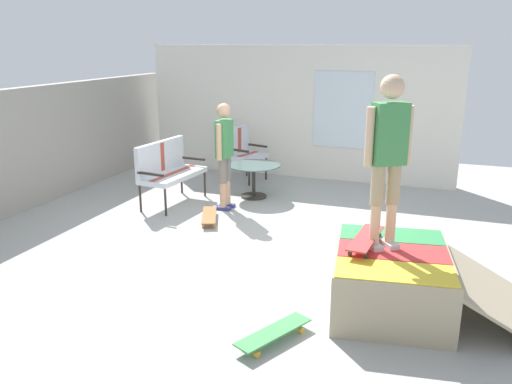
# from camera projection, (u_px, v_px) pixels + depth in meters

# --- Properties ---
(ground_plane) EXTENTS (12.00, 12.00, 0.10)m
(ground_plane) POSITION_uv_depth(u_px,v_px,m) (255.00, 249.00, 6.88)
(ground_plane) COLOR #A8A8A3
(back_wall_cinderblock) EXTENTS (9.00, 0.20, 1.89)m
(back_wall_cinderblock) POSITION_uv_depth(u_px,v_px,m) (5.00, 154.00, 7.90)
(back_wall_cinderblock) COLOR #9E998E
(back_wall_cinderblock) RESTS_ON ground_plane
(house_facade) EXTENTS (0.23, 6.00, 2.51)m
(house_facade) POSITION_uv_depth(u_px,v_px,m) (298.00, 112.00, 10.11)
(house_facade) COLOR white
(house_facade) RESTS_ON ground_plane
(skate_ramp) EXTENTS (1.65, 2.06, 0.60)m
(skate_ramp) POSITION_uv_depth(u_px,v_px,m) (394.00, 279.00, 5.21)
(skate_ramp) COLOR tan
(skate_ramp) RESTS_ON ground_plane
(patio_bench) EXTENTS (1.30, 0.67, 1.02)m
(patio_bench) POSITION_uv_depth(u_px,v_px,m) (167.00, 167.00, 8.52)
(patio_bench) COLOR #2D2823
(patio_bench) RESTS_ON ground_plane
(patio_chair_near_house) EXTENTS (0.75, 0.71, 1.02)m
(patio_chair_near_house) POSITION_uv_depth(u_px,v_px,m) (243.00, 149.00, 9.96)
(patio_chair_near_house) COLOR #2D2823
(patio_chair_near_house) RESTS_ON ground_plane
(patio_table) EXTENTS (0.90, 0.90, 0.57)m
(patio_table) POSITION_uv_depth(u_px,v_px,m) (254.00, 174.00, 8.90)
(patio_table) COLOR #2D2823
(patio_table) RESTS_ON ground_plane
(person_watching) EXTENTS (0.48, 0.24, 1.67)m
(person_watching) POSITION_uv_depth(u_px,v_px,m) (224.00, 149.00, 8.13)
(person_watching) COLOR navy
(person_watching) RESTS_ON ground_plane
(person_skater) EXTENTS (0.36, 0.41, 1.68)m
(person_skater) POSITION_uv_depth(u_px,v_px,m) (388.00, 150.00, 4.96)
(person_skater) COLOR silver
(person_skater) RESTS_ON skate_ramp
(skateboard_by_bench) EXTENTS (0.81, 0.50, 0.10)m
(skateboard_by_bench) POSITION_uv_depth(u_px,v_px,m) (209.00, 216.00, 7.79)
(skateboard_by_bench) COLOR brown
(skateboard_by_bench) RESTS_ON ground_plane
(skateboard_spare) EXTENTS (0.80, 0.54, 0.10)m
(skateboard_spare) POSITION_uv_depth(u_px,v_px,m) (274.00, 333.00, 4.66)
(skateboard_spare) COLOR #3F8C4C
(skateboard_spare) RESTS_ON ground_plane
(skateboard_on_ramp) EXTENTS (0.81, 0.27, 0.10)m
(skateboard_on_ramp) POSITION_uv_depth(u_px,v_px,m) (366.00, 239.00, 5.21)
(skateboard_on_ramp) COLOR #B23838
(skateboard_on_ramp) RESTS_ON skate_ramp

